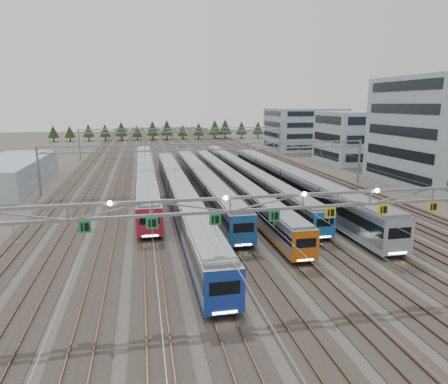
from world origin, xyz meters
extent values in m
plane|color=#47423A|center=(0.00, 0.00, 0.00)|extent=(400.00, 400.00, 0.00)
cube|color=#2D2823|center=(0.00, 100.00, 0.04)|extent=(54.00, 260.00, 0.08)
cube|color=brown|center=(-25.47, 100.00, 0.16)|extent=(0.08, 260.00, 0.16)
cube|color=brown|center=(25.47, 100.00, 0.16)|extent=(0.08, 260.00, 0.16)
cube|color=brown|center=(-0.72, 100.00, 0.16)|extent=(0.08, 260.00, 0.16)
cube|color=brown|center=(0.72, 100.00, 0.16)|extent=(0.08, 260.00, 0.16)
cube|color=black|center=(-11.25, 46.99, 0.42)|extent=(2.37, 65.35, 0.36)
cube|color=#A8AAB0|center=(-11.25, 46.99, 2.15)|extent=(2.78, 66.68, 3.13)
cube|color=black|center=(-11.25, 46.99, 2.53)|extent=(2.84, 66.35, 0.94)
cube|color=#AE1A33|center=(-11.25, 46.99, 0.84)|extent=(2.83, 66.35, 0.35)
cube|color=slate|center=(-11.25, 46.99, 3.82)|extent=(2.50, 65.35, 0.25)
cube|color=#AE1A33|center=(-11.25, 13.70, 2.15)|extent=(2.80, 0.12, 3.13)
cube|color=black|center=(-11.25, 13.67, 2.53)|extent=(2.09, 0.10, 0.94)
cube|color=white|center=(-11.25, 13.64, 0.79)|extent=(1.67, 0.06, 0.15)
cube|color=black|center=(-6.75, 28.64, 0.42)|extent=(2.38, 63.07, 0.36)
cube|color=#A8AAB0|center=(-6.75, 28.64, 2.17)|extent=(2.80, 64.36, 3.15)
cube|color=black|center=(-6.75, 28.64, 2.55)|extent=(2.86, 64.04, 0.95)
cube|color=#1B38A4|center=(-6.75, 28.64, 0.84)|extent=(2.85, 64.04, 0.35)
cube|color=slate|center=(-6.75, 28.64, 3.84)|extent=(2.52, 63.07, 0.25)
cube|color=#1B38A4|center=(-6.75, -3.49, 2.17)|extent=(2.82, 0.12, 3.15)
cube|color=black|center=(-6.75, -3.52, 2.55)|extent=(2.10, 0.10, 0.95)
cube|color=white|center=(-6.75, -3.55, 0.79)|extent=(1.68, 0.06, 0.15)
cube|color=black|center=(-2.25, 38.35, 0.42)|extent=(2.39, 57.62, 0.36)
cube|color=#A8AAB0|center=(-2.25, 38.35, 2.17)|extent=(2.81, 58.80, 3.16)
cube|color=black|center=(-2.25, 38.35, 2.55)|extent=(2.87, 58.50, 0.95)
cube|color=#1C529B|center=(-2.25, 38.35, 0.84)|extent=(2.86, 58.50, 0.35)
cube|color=slate|center=(-2.25, 38.35, 3.86)|extent=(2.53, 57.62, 0.25)
cube|color=#1C529B|center=(-2.25, 9.00, 2.17)|extent=(2.83, 0.12, 3.16)
cube|color=black|center=(-2.25, 8.97, 2.55)|extent=(2.11, 0.10, 0.95)
cube|color=white|center=(-2.25, 8.94, 0.79)|extent=(1.69, 0.06, 0.15)
cube|color=black|center=(2.25, 36.27, 0.40)|extent=(2.17, 63.01, 0.33)
cube|color=#A8AAB0|center=(2.25, 36.27, 1.99)|extent=(2.55, 64.30, 2.87)
cube|color=black|center=(2.25, 36.27, 2.34)|extent=(2.61, 63.97, 0.86)
cube|color=#C95F11|center=(2.25, 36.27, 0.79)|extent=(2.60, 63.97, 0.32)
cube|color=slate|center=(2.25, 36.27, 3.52)|extent=(2.29, 63.01, 0.23)
cube|color=#C95F11|center=(2.25, 4.18, 1.99)|extent=(2.57, 0.12, 2.87)
cube|color=black|center=(2.25, 4.15, 2.34)|extent=(1.91, 0.10, 0.86)
cube|color=white|center=(2.25, 4.12, 0.74)|extent=(1.53, 0.06, 0.14)
cube|color=black|center=(6.75, 44.09, 0.40)|extent=(2.13, 67.34, 0.32)
cube|color=#A8AAB0|center=(6.75, 44.09, 1.97)|extent=(2.51, 68.71, 2.82)
cube|color=black|center=(6.75, 44.09, 2.30)|extent=(2.57, 68.37, 0.85)
cube|color=blue|center=(6.75, 44.09, 0.78)|extent=(2.56, 68.37, 0.31)
cube|color=slate|center=(6.75, 44.09, 3.47)|extent=(2.26, 67.34, 0.22)
cube|color=blue|center=(6.75, 9.79, 1.97)|extent=(2.53, 0.12, 2.82)
cube|color=black|center=(6.75, 9.76, 2.30)|extent=(1.88, 0.10, 0.85)
cube|color=white|center=(6.75, 9.73, 0.73)|extent=(1.51, 0.06, 0.13)
cube|color=black|center=(11.25, 31.87, 0.44)|extent=(2.65, 55.22, 0.40)
cube|color=#A8AAB0|center=(11.25, 31.87, 2.38)|extent=(3.12, 56.35, 3.51)
cube|color=black|center=(11.25, 31.87, 2.80)|extent=(3.18, 56.07, 1.06)
cube|color=#9EA1AC|center=(11.25, 31.87, 0.91)|extent=(3.17, 56.07, 0.39)
cube|color=slate|center=(11.25, 31.87, 4.25)|extent=(2.80, 55.22, 0.28)
cube|color=#9EA1AC|center=(11.25, 3.74, 2.38)|extent=(3.14, 0.12, 3.51)
cube|color=black|center=(11.25, 3.71, 2.80)|extent=(2.34, 0.10, 1.06)
cube|color=white|center=(11.25, 3.68, 0.85)|extent=(1.87, 0.06, 0.17)
cube|color=gray|center=(0.00, 0.00, 7.80)|extent=(56.00, 0.22, 0.22)
cube|color=gray|center=(0.00, 0.00, 6.80)|extent=(56.00, 0.22, 0.22)
cube|color=#1B8840|center=(-15.75, -0.12, 6.30)|extent=(0.85, 0.06, 0.85)
cube|color=#1B8840|center=(-11.25, -0.12, 6.30)|extent=(0.85, 0.06, 0.85)
cube|color=#1B8840|center=(-6.75, -0.12, 6.30)|extent=(0.85, 0.06, 0.85)
cube|color=#1B8840|center=(-2.25, -0.12, 6.30)|extent=(0.85, 0.06, 0.85)
cube|color=gold|center=(2.25, -0.12, 6.30)|extent=(0.85, 0.06, 0.85)
cube|color=gold|center=(6.75, -0.12, 6.30)|extent=(0.85, 0.06, 0.85)
cube|color=gold|center=(11.25, -0.12, 6.30)|extent=(0.85, 0.06, 0.85)
cylinder|color=gray|center=(-28.00, 40.00, 4.00)|extent=(0.36, 0.36, 8.00)
cylinder|color=gray|center=(28.00, 40.00, 4.00)|extent=(0.36, 0.36, 8.00)
cube|color=gray|center=(0.00, 40.00, 7.80)|extent=(56.00, 0.22, 0.22)
cube|color=gray|center=(0.00, 40.00, 6.80)|extent=(56.00, 0.22, 0.22)
cylinder|color=gray|center=(-28.00, 85.00, 4.00)|extent=(0.36, 0.36, 8.00)
cylinder|color=gray|center=(28.00, 85.00, 4.00)|extent=(0.36, 0.36, 8.00)
cube|color=gray|center=(0.00, 85.00, 7.80)|extent=(56.00, 0.22, 0.22)
cube|color=gray|center=(0.00, 85.00, 6.80)|extent=(56.00, 0.22, 0.22)
cube|color=#97A9B5|center=(41.77, 35.56, 9.61)|extent=(18.00, 22.00, 19.22)
cube|color=#97A9B5|center=(39.75, 63.67, 6.30)|extent=(14.00, 16.00, 12.60)
cube|color=#97A9B5|center=(39.60, 93.42, 6.55)|extent=(22.00, 18.00, 13.10)
cube|color=#97A9B5|center=(-34.79, 49.37, 2.39)|extent=(10.00, 30.00, 4.79)
camera|label=1|loc=(-11.73, -27.38, 14.45)|focal=32.00mm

